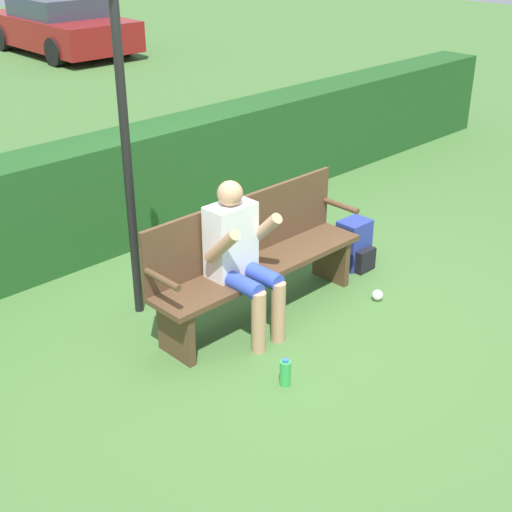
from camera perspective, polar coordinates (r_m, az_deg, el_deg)
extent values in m
plane|color=#426B33|center=(5.84, 0.38, -4.67)|extent=(40.00, 40.00, 0.00)
cube|color=#1E4C1E|center=(7.01, -11.05, 5.16)|extent=(12.00, 0.55, 1.06)
cube|color=#513823|center=(5.62, 0.39, -0.82)|extent=(1.97, 0.42, 0.05)
cube|color=#513823|center=(5.62, -0.96, 2.35)|extent=(1.97, 0.04, 0.51)
cube|color=#513823|center=(5.25, -6.43, -6.07)|extent=(0.06, 0.37, 0.42)
cube|color=#513823|center=(6.30, 6.02, -0.19)|extent=(0.06, 0.37, 0.42)
cylinder|color=#513823|center=(4.96, -7.56, -1.84)|extent=(0.05, 0.37, 0.05)
cylinder|color=#513823|center=(6.17, 6.80, 4.03)|extent=(0.05, 0.37, 0.05)
cube|color=silver|center=(5.34, -2.03, 1.31)|extent=(0.37, 0.22, 0.57)
sphere|color=tan|center=(5.20, -2.09, 5.01)|extent=(0.19, 0.19, 0.19)
cylinder|color=#2D47B7|center=(5.26, -1.33, -2.17)|extent=(0.13, 0.41, 0.13)
cylinder|color=#2D47B7|center=(5.39, 0.28, -1.44)|extent=(0.13, 0.41, 0.13)
cylinder|color=tan|center=(5.26, 0.21, -5.30)|extent=(0.11, 0.11, 0.50)
cylinder|color=tan|center=(5.38, 1.79, -4.50)|extent=(0.11, 0.11, 0.50)
cylinder|color=tan|center=(5.10, -2.73, 0.75)|extent=(0.09, 0.34, 0.34)
cylinder|color=tan|center=(5.36, 0.62, 2.09)|extent=(0.09, 0.34, 0.34)
cube|color=#283893|center=(6.56, 7.81, 0.99)|extent=(0.28, 0.22, 0.45)
cube|color=black|center=(6.53, 8.75, -0.31)|extent=(0.21, 0.08, 0.20)
cylinder|color=green|center=(5.00, 2.35, -9.33)|extent=(0.08, 0.08, 0.19)
cylinder|color=#2D66B2|center=(4.94, 2.37, -8.35)|extent=(0.04, 0.04, 0.02)
cylinder|color=black|center=(5.40, -10.37, 8.59)|extent=(0.07, 0.07, 2.80)
cube|color=maroon|center=(17.16, -15.31, 17.00)|extent=(1.85, 3.92, 0.63)
cube|color=#333D4C|center=(17.10, -15.53, 18.71)|extent=(1.60, 1.89, 0.41)
cylinder|color=black|center=(17.89, -19.66, 16.13)|extent=(0.19, 0.58, 0.58)
cylinder|color=black|center=(18.65, -14.75, 17.12)|extent=(0.19, 0.58, 0.58)
cylinder|color=black|center=(15.75, -15.79, 15.43)|extent=(0.19, 0.58, 0.58)
cylinder|color=black|center=(16.60, -10.45, 16.48)|extent=(0.19, 0.58, 0.58)
sphere|color=silver|center=(6.10, 9.69, -3.11)|extent=(0.09, 0.09, 0.09)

